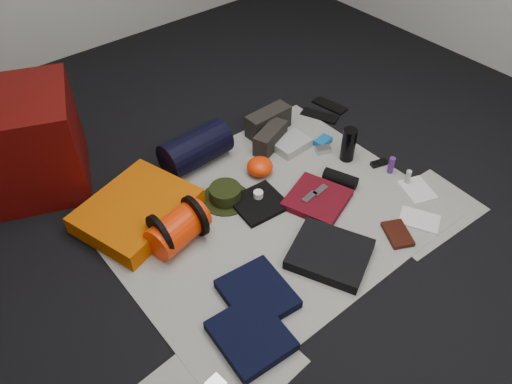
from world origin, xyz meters
TOP-DOWN VIEW (x-y plane):
  - floor at (0.00, 0.00)m, footprint 4.50×4.50m
  - newspaper_mat at (0.00, 0.00)m, footprint 1.60×1.30m
  - newspaper_sheet_front_left at (-0.70, -0.55)m, footprint 0.61×0.44m
  - newspaper_sheet_front_right at (0.65, -0.50)m, footprint 0.60×0.43m
  - red_cabinet at (-0.87, 1.03)m, footprint 0.81×0.75m
  - sleeping_pad at (-0.53, 0.41)m, footprint 0.66×0.59m
  - stuff_sack at (-0.45, 0.14)m, footprint 0.33×0.23m
  - sack_strap_left at (-0.55, 0.14)m, footprint 0.02×0.22m
  - sack_strap_right at (-0.35, 0.14)m, footprint 0.03×0.22m
  - navy_duffel at (-0.05, 0.58)m, footprint 0.41×0.22m
  - boonie_brim at (-0.10, 0.23)m, footprint 0.27×0.27m
  - boonie_crown at (-0.10, 0.23)m, footprint 0.17×0.17m
  - hiking_boot_left at (0.38, 0.42)m, footprint 0.27×0.18m
  - hiking_boot_right at (0.47, 0.55)m, footprint 0.29×0.12m
  - flip_flop_left at (0.83, 0.46)m, footprint 0.18×0.26m
  - flip_flop_right at (0.97, 0.50)m, footprint 0.12×0.24m
  - trousers_navy_a at (-0.52, -0.50)m, footprint 0.29×0.33m
  - trousers_navy_b at (-0.37, -0.36)m, footprint 0.30×0.34m
  - trousers_charcoal at (0.04, -0.40)m, footprint 0.44×0.46m
  - black_tshirt at (0.01, 0.08)m, footprint 0.28×0.26m
  - red_shirt at (0.26, -0.09)m, footprint 0.38×0.38m
  - orange_stuff_sack at (0.17, 0.28)m, footprint 0.15×0.15m
  - first_aid_pouch at (0.47, 0.34)m, footprint 0.22×0.17m
  - water_bottle at (0.65, 0.06)m, footprint 0.10×0.10m
  - speaker at (0.46, -0.07)m, footprint 0.14×0.20m
  - compact_camera at (0.59, 0.18)m, footprint 0.10×0.08m
  - cyan_case at (0.64, 0.24)m, footprint 0.11×0.08m
  - toiletry_purple at (0.75, -0.18)m, footprint 0.04×0.04m
  - toiletry_clear at (0.75, -0.30)m, footprint 0.04×0.04m
  - paperback_book at (0.40, -0.52)m, footprint 0.18×0.20m
  - map_booklet at (0.57, -0.53)m, footprint 0.21×0.24m
  - map_printout at (0.75, -0.38)m, footprint 0.21×0.23m
  - sunglasses at (0.75, -0.10)m, footprint 0.11×0.07m
  - key_cluster at (-0.75, -0.57)m, footprint 0.07×0.07m
  - tape_roll at (0.03, 0.11)m, footprint 0.05×0.05m
  - energy_bar_a at (0.22, -0.07)m, footprint 0.10×0.05m
  - energy_bar_b at (0.30, -0.07)m, footprint 0.10×0.05m

SIDE VIEW (x-z plane):
  - floor at x=0.00m, z-range -0.02..0.00m
  - newspaper_sheet_front_left at x=-0.70m, z-range 0.00..0.00m
  - newspaper_sheet_front_right at x=0.65m, z-range 0.00..0.00m
  - newspaper_mat at x=0.00m, z-range 0.00..0.01m
  - flip_flop_right at x=0.97m, z-range 0.00..0.01m
  - flip_flop_left at x=0.83m, z-range 0.00..0.01m
  - map_printout at x=0.75m, z-range 0.01..0.01m
  - boonie_brim at x=-0.10m, z-range 0.01..0.01m
  - map_booklet at x=0.57m, z-range 0.01..0.02m
  - key_cluster at x=-0.75m, z-range 0.01..0.02m
  - paperback_book at x=0.40m, z-range 0.01..0.03m
  - sunglasses at x=0.75m, z-range 0.01..0.03m
  - black_tshirt at x=0.01m, z-range 0.01..0.03m
  - cyan_case at x=0.64m, z-range 0.01..0.04m
  - compact_camera at x=0.59m, z-range 0.01..0.04m
  - red_shirt at x=0.26m, z-range 0.01..0.05m
  - trousers_navy_b at x=-0.37m, z-range 0.01..0.05m
  - trousers_navy_a at x=-0.52m, z-range 0.01..0.05m
  - first_aid_pouch at x=0.47m, z-range 0.01..0.06m
  - trousers_charcoal at x=0.04m, z-range 0.01..0.06m
  - speaker at x=0.46m, z-range 0.01..0.08m
  - tape_roll at x=0.03m, z-range 0.03..0.07m
  - toiletry_clear at x=0.75m, z-range 0.01..0.09m
  - boonie_crown at x=-0.10m, z-range 0.01..0.09m
  - energy_bar_a at x=0.22m, z-range 0.05..0.06m
  - energy_bar_b at x=0.30m, z-range 0.05..0.06m
  - orange_stuff_sack at x=0.17m, z-range 0.01..0.10m
  - sleeping_pad at x=-0.53m, z-range 0.01..0.11m
  - toiletry_purple at x=0.75m, z-range 0.01..0.11m
  - hiking_boot_left at x=0.38m, z-range 0.01..0.13m
  - hiking_boot_right at x=0.47m, z-range 0.01..0.15m
  - stuff_sack at x=-0.45m, z-range 0.01..0.18m
  - water_bottle at x=0.65m, z-range 0.01..0.21m
  - navy_duffel at x=-0.05m, z-range 0.01..0.21m
  - sack_strap_left at x=-0.55m, z-range 0.01..0.22m
  - sack_strap_right at x=-0.35m, z-range 0.01..0.22m
  - red_cabinet at x=-0.87m, z-range 0.00..0.55m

